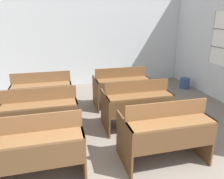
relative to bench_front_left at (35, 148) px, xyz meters
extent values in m
cube|color=silver|center=(1.11, 4.31, 1.08)|extent=(6.78, 0.06, 3.15)
cube|color=silver|center=(4.47, 3.40, 1.09)|extent=(0.06, 1.75, 1.34)
cube|color=brown|center=(0.61, 0.04, -0.13)|extent=(0.03, 0.74, 0.73)
cube|color=brown|center=(0.00, -0.16, 0.23)|extent=(1.26, 0.33, 0.03)
cube|color=brown|center=(0.00, -0.31, 0.05)|extent=(1.20, 0.02, 0.33)
cube|color=brown|center=(0.00, -0.01, 0.36)|extent=(1.26, 0.02, 0.24)
cube|color=brown|center=(0.00, 0.26, -0.09)|extent=(1.26, 0.32, 0.03)
cube|color=brown|center=(0.00, 0.26, -0.35)|extent=(1.20, 0.04, 0.04)
cube|color=brown|center=(1.22, 0.01, -0.13)|extent=(0.03, 0.74, 0.73)
cube|color=brown|center=(2.45, 0.01, -0.13)|extent=(0.03, 0.74, 0.73)
cube|color=brown|center=(1.84, -0.19, 0.23)|extent=(1.26, 0.33, 0.03)
cube|color=brown|center=(1.84, -0.35, 0.05)|extent=(1.20, 0.02, 0.33)
cube|color=brown|center=(1.84, -0.04, 0.36)|extent=(1.26, 0.02, 0.24)
cube|color=brown|center=(1.84, 0.22, -0.09)|extent=(1.26, 0.32, 0.03)
cube|color=brown|center=(1.84, 0.22, -0.35)|extent=(1.20, 0.04, 0.04)
cube|color=brown|center=(-0.59, 1.13, -0.13)|extent=(0.03, 0.74, 0.73)
cube|color=brown|center=(0.64, 1.13, -0.13)|extent=(0.03, 0.74, 0.73)
cube|color=brown|center=(0.02, 0.92, 0.23)|extent=(1.26, 0.33, 0.03)
cube|color=brown|center=(0.02, 0.77, 0.05)|extent=(1.20, 0.02, 0.33)
cube|color=brown|center=(0.02, 1.07, 0.36)|extent=(1.26, 0.02, 0.24)
cube|color=brown|center=(0.02, 1.34, -0.09)|extent=(1.26, 0.32, 0.03)
cube|color=brown|center=(0.02, 1.34, -0.35)|extent=(1.20, 0.04, 0.04)
cube|color=#54371E|center=(1.19, 1.13, -0.13)|extent=(0.03, 0.74, 0.73)
cube|color=#54371E|center=(2.42, 1.13, -0.13)|extent=(0.03, 0.74, 0.73)
cube|color=brown|center=(1.80, 0.92, 0.23)|extent=(1.26, 0.33, 0.03)
cube|color=#54371E|center=(1.80, 0.77, 0.05)|extent=(1.20, 0.02, 0.33)
cube|color=brown|center=(1.80, 1.07, 0.36)|extent=(1.26, 0.02, 0.24)
cube|color=brown|center=(1.80, 1.34, -0.09)|extent=(1.26, 0.32, 0.03)
cube|color=#54371E|center=(1.80, 1.34, -0.35)|extent=(1.20, 0.04, 0.04)
cube|color=brown|center=(-0.61, 2.26, -0.13)|extent=(0.03, 0.74, 0.73)
cube|color=brown|center=(0.62, 2.26, -0.13)|extent=(0.03, 0.74, 0.73)
cube|color=brown|center=(0.00, 2.06, 0.23)|extent=(1.26, 0.33, 0.03)
cube|color=brown|center=(0.00, 1.90, 0.05)|extent=(1.20, 0.02, 0.33)
cube|color=brown|center=(0.00, 2.21, 0.36)|extent=(1.26, 0.02, 0.24)
cube|color=brown|center=(0.00, 2.48, -0.09)|extent=(1.26, 0.32, 0.03)
cube|color=brown|center=(0.00, 2.48, -0.35)|extent=(1.20, 0.04, 0.04)
cube|color=brown|center=(1.21, 2.25, -0.13)|extent=(0.03, 0.74, 0.73)
cube|color=brown|center=(2.44, 2.25, -0.13)|extent=(0.03, 0.74, 0.73)
cube|color=brown|center=(1.82, 2.04, 0.23)|extent=(1.26, 0.33, 0.03)
cube|color=brown|center=(1.82, 1.89, 0.05)|extent=(1.20, 0.02, 0.33)
cube|color=brown|center=(1.82, 2.20, 0.36)|extent=(1.26, 0.02, 0.24)
cube|color=brown|center=(1.82, 2.46, -0.09)|extent=(1.26, 0.32, 0.03)
cube|color=brown|center=(1.82, 2.46, -0.35)|extent=(1.20, 0.04, 0.04)
cylinder|color=#33477A|center=(4.13, 3.06, -0.33)|extent=(0.29, 0.29, 0.32)
camera|label=1|loc=(0.37, -2.61, 1.62)|focal=35.00mm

